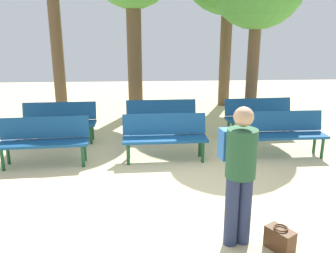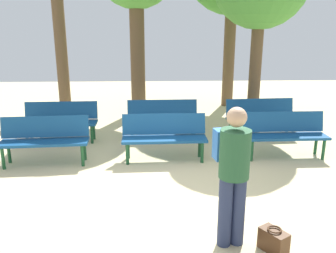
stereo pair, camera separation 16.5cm
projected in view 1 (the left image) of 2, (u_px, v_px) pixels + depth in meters
ground_plane at (176, 197)px, 5.22m from camera, size 24.00×24.00×0.00m
bench_r0_c0 at (44, 138)px, 6.38m from camera, size 1.63×0.59×0.87m
bench_r0_c1 at (165, 134)px, 6.63m from camera, size 1.61×0.52×0.87m
bench_r0_c2 at (284, 131)px, 6.85m from camera, size 1.61×0.50×0.87m
bench_r1_c0 at (59, 120)px, 7.68m from camera, size 1.61×0.53×0.87m
bench_r1_c1 at (161, 117)px, 7.93m from camera, size 1.61×0.52×0.87m
bench_r1_c2 at (259, 115)px, 8.12m from camera, size 1.63×0.59×0.87m
tree_2 at (58, 54)px, 10.22m from camera, size 0.35×0.35×3.43m
visitor_with_backpack at (239, 168)px, 3.90m from camera, size 0.40×0.57×1.65m
handbag at (280, 239)px, 3.96m from camera, size 0.32×0.37×0.29m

